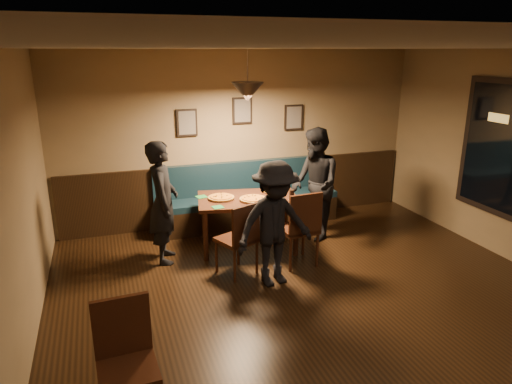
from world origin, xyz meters
TOP-DOWN VIEW (x-y plane):
  - floor at (0.00, 0.00)m, footprint 7.00×7.00m
  - ceiling at (0.00, 0.00)m, footprint 7.00×7.00m
  - wall_back at (0.00, 3.50)m, footprint 6.00×0.00m
  - wainscot at (0.00, 3.47)m, footprint 5.88×0.06m
  - booth_bench at (0.00, 3.20)m, footprint 3.00×0.60m
  - picture_left at (-0.90, 3.47)m, footprint 0.32×0.04m
  - picture_center at (0.00, 3.47)m, footprint 0.32×0.04m
  - picture_right at (0.90, 3.47)m, footprint 0.32×0.04m
  - pendant_lamp at (-0.28, 2.31)m, footprint 0.44×0.44m
  - dining_table at (-0.28, 2.31)m, footprint 1.57×1.17m
  - chair_near_left at (-0.68, 1.58)m, footprint 0.57×0.57m
  - chair_near_right at (0.18, 1.59)m, footprint 0.49×0.49m
  - diner_left at (-1.49, 2.27)m, footprint 0.50×0.67m
  - diner_right at (0.79, 2.35)m, footprint 0.72×0.88m
  - diner_front at (-0.31, 1.17)m, footprint 1.08×0.73m
  - pizza_a at (-0.66, 2.39)m, footprint 0.50×0.50m
  - pizza_b at (-0.25, 2.18)m, footprint 0.41×0.41m
  - pizza_c at (0.18, 2.50)m, footprint 0.44×0.44m
  - soda_glass at (0.27, 2.02)m, footprint 0.07×0.07m
  - tabasco_bottle at (0.19, 2.21)m, footprint 0.04×0.04m
  - napkin_a at (-0.90, 2.57)m, footprint 0.17×0.17m
  - napkin_b at (-0.79, 2.05)m, footprint 0.16×0.16m
  - cutlery_set at (-0.33, 1.93)m, footprint 0.19×0.04m
  - cafe_chair_far at (-2.17, -0.59)m, footprint 0.46×0.46m

SIDE VIEW (x-z plane):
  - floor at x=0.00m, z-range 0.00..0.00m
  - dining_table at x=-0.28m, z-range 0.00..0.76m
  - chair_near_left at x=-0.68m, z-range 0.00..0.98m
  - cafe_chair_far at x=-2.17m, z-range 0.00..0.99m
  - wainscot at x=0.00m, z-range 0.00..1.00m
  - booth_bench at x=0.00m, z-range 0.00..1.00m
  - chair_near_right at x=0.18m, z-range 0.00..1.04m
  - cutlery_set at x=-0.33m, z-range 0.76..0.76m
  - napkin_b at x=-0.79m, z-range 0.76..0.76m
  - napkin_a at x=-0.90m, z-range 0.76..0.76m
  - diner_front at x=-0.31m, z-range 0.00..1.56m
  - pizza_c at x=0.18m, z-range 0.76..0.80m
  - pizza_a at x=-0.66m, z-range 0.76..0.80m
  - pizza_b at x=-0.25m, z-range 0.76..0.80m
  - tabasco_bottle at x=0.19m, z-range 0.76..0.88m
  - diner_left at x=-1.49m, z-range 0.00..1.67m
  - soda_glass at x=0.27m, z-range 0.76..0.91m
  - diner_right at x=0.79m, z-range 0.00..1.70m
  - wall_back at x=0.00m, z-range -1.60..4.40m
  - picture_left at x=-0.90m, z-range 1.49..1.91m
  - picture_right at x=0.90m, z-range 1.49..1.91m
  - picture_center at x=0.00m, z-range 1.64..2.06m
  - pendant_lamp at x=-0.28m, z-range 2.12..2.38m
  - ceiling at x=0.00m, z-range 2.80..2.80m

